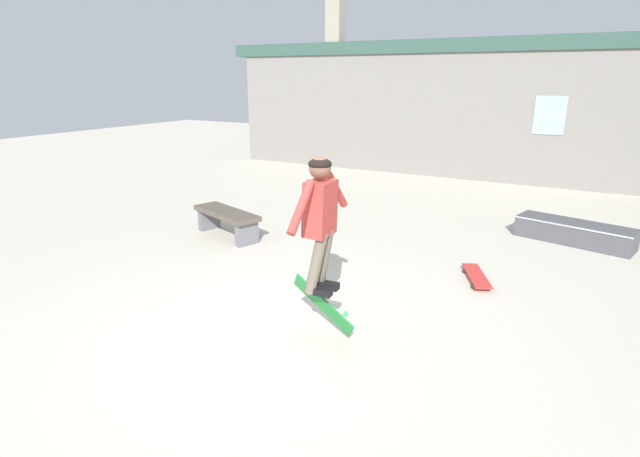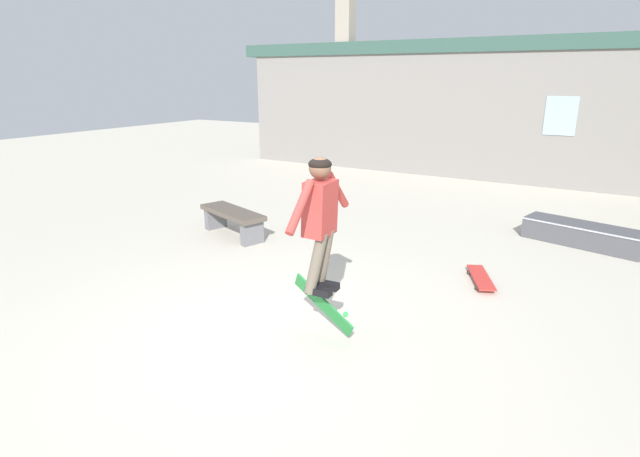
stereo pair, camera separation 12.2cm
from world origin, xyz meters
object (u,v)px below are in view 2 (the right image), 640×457
at_px(park_bench, 233,218).
at_px(skateboard_resting, 481,277).
at_px(skate_ledge, 583,235).
at_px(skateboard_flipping, 323,304).
at_px(skater, 320,214).

height_order(park_bench, skateboard_resting, park_bench).
distance_m(skate_ledge, skateboard_flipping, 5.17).
height_order(park_bench, skate_ledge, park_bench).
bearing_deg(skateboard_resting, skateboard_flipping, 130.02).
distance_m(skateboard_flipping, skateboard_resting, 2.57).
relative_size(skate_ledge, skateboard_flipping, 2.37).
bearing_deg(park_bench, skater, -18.03).
height_order(park_bench, skateboard_flipping, skateboard_flipping).
relative_size(skateboard_flipping, skateboard_resting, 0.90).
height_order(skater, skateboard_flipping, skater).
distance_m(skater, skateboard_flipping, 1.00).
bearing_deg(skater, park_bench, 140.11).
distance_m(park_bench, skater, 4.00).
relative_size(skate_ledge, skater, 1.38).
relative_size(park_bench, skateboard_flipping, 1.90).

